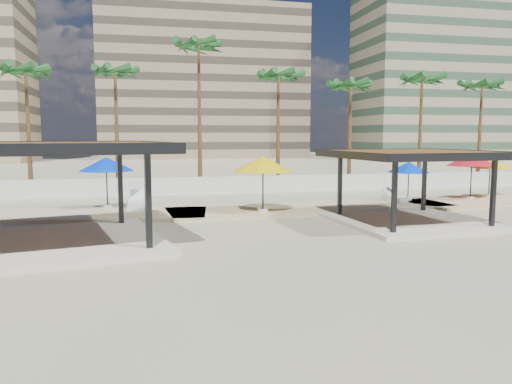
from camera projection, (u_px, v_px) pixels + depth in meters
The scene contains 21 objects.
ground at pixel (323, 236), 20.43m from camera, with size 200.00×200.00×0.00m, color tan.
promenade at pixel (310, 207), 28.29m from camera, with size 44.45×7.97×0.24m.
boundary_wall at pixel (246, 184), 35.88m from camera, with size 56.00×0.30×1.20m, color silver.
building_mid at pixel (203, 82), 95.37m from camera, with size 38.00×16.00×30.40m.
building_east at pixel (446, 65), 92.84m from camera, with size 32.00×15.00×36.40m.
pavilion_central at pixel (411, 180), 22.96m from camera, with size 7.21×7.21×3.41m.
pavilion_west at pixel (57, 184), 18.34m from camera, with size 9.04×9.04×3.85m.
umbrella_b at pixel (263, 164), 25.51m from camera, with size 4.25×4.25×2.85m.
umbrella_c at pixel (472, 160), 30.73m from camera, with size 3.98×3.98×2.82m.
umbrella_d at pixel (409, 167), 30.15m from camera, with size 2.85×2.85×2.32m.
umbrella_e at pixel (490, 163), 32.26m from camera, with size 3.24×3.24×2.52m.
umbrella_f at pixel (106, 164), 27.11m from camera, with size 4.09×4.09×2.74m.
lounger_a at pixel (136, 204), 27.00m from camera, with size 0.89×2.46×0.92m.
lounger_b at pixel (394, 198), 30.09m from camera, with size 0.89×1.96×0.72m.
palm_b at pixel (26, 76), 34.43m from camera, with size 3.00×3.00×9.37m.
palm_c at pixel (115, 77), 35.14m from camera, with size 3.00×3.00×9.40m.
palm_d at pixel (199, 52), 36.98m from camera, with size 3.00×3.00×11.55m.
palm_e at pixel (278, 81), 38.00m from camera, with size 3.00×3.00×9.43m.
palm_f at pixel (351, 90), 39.55m from camera, with size 3.00×3.00×8.84m.
palm_g at pixel (422, 84), 40.38m from camera, with size 3.00×3.00×9.45m.
palm_h at pixel (482, 89), 42.28m from camera, with size 3.00×3.00×9.17m.
Camera 1 is at (-7.03, -19.03, 4.06)m, focal length 35.00 mm.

